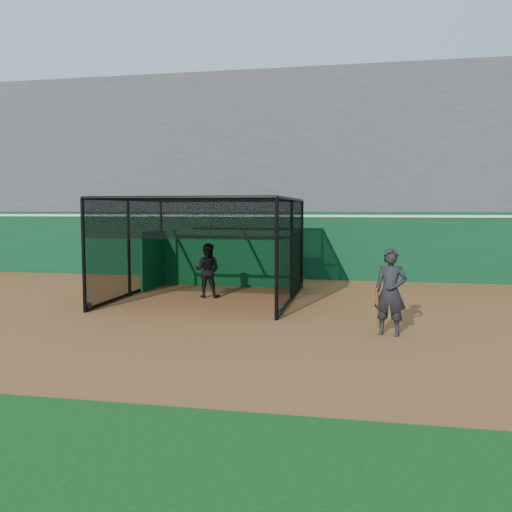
# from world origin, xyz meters

# --- Properties ---
(ground) EXTENTS (120.00, 120.00, 0.00)m
(ground) POSITION_xyz_m (0.00, 0.00, 0.00)
(ground) COLOR brown
(ground) RESTS_ON ground
(outfield_wall) EXTENTS (50.00, 0.50, 2.50)m
(outfield_wall) POSITION_xyz_m (0.00, 8.50, 1.29)
(outfield_wall) COLOR #0B3C1D
(outfield_wall) RESTS_ON ground
(grandstand) EXTENTS (50.00, 7.85, 8.95)m
(grandstand) POSITION_xyz_m (0.00, 12.27, 4.48)
(grandstand) COLOR #4C4C4F
(grandstand) RESTS_ON ground
(batting_cage) EXTENTS (4.98, 5.45, 2.88)m
(batting_cage) POSITION_xyz_m (-0.56, 3.50, 1.44)
(batting_cage) COLOR black
(batting_cage) RESTS_ON ground
(batter) EXTENTS (0.78, 0.61, 1.60)m
(batter) POSITION_xyz_m (-0.64, 3.69, 0.80)
(batter) COLOR black
(batter) RESTS_ON ground
(on_deck_player) EXTENTS (0.73, 0.56, 1.80)m
(on_deck_player) POSITION_xyz_m (4.42, -0.23, 0.90)
(on_deck_player) COLOR black
(on_deck_player) RESTS_ON ground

